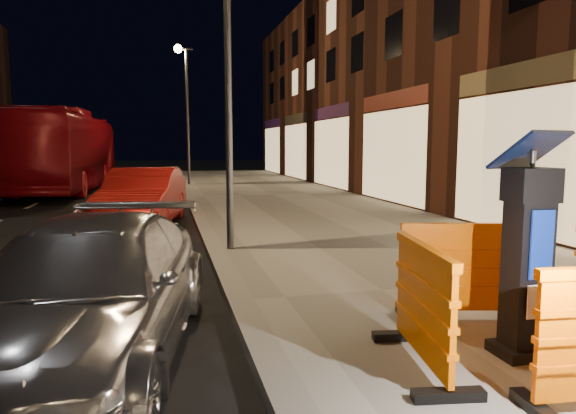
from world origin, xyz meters
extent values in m
plane|color=black|center=(0.00, 0.00, 0.00)|extent=(120.00, 120.00, 0.00)
cube|color=gray|center=(3.00, 0.00, 0.07)|extent=(6.00, 60.00, 0.15)
cube|color=slate|center=(0.00, 0.00, 0.07)|extent=(0.30, 60.00, 0.15)
cube|color=black|center=(2.12, -2.13, 1.05)|extent=(0.67, 0.67, 1.80)
cube|color=#F96900|center=(2.12, -1.18, 0.65)|extent=(1.38, 0.83, 1.00)
cube|color=#F96900|center=(1.17, -2.13, 0.65)|extent=(0.72, 1.36, 1.00)
imported|color=#A6A6AA|center=(-1.53, -1.02, 0.00)|extent=(2.49, 4.59, 1.26)
imported|color=maroon|center=(-1.34, 6.85, 0.00)|extent=(2.17, 4.42, 1.40)
imported|color=maroon|center=(-4.94, 17.19, 0.00)|extent=(3.09, 11.97, 3.32)
cylinder|color=#3F3F44|center=(0.25, 3.00, 3.15)|extent=(0.12, 0.12, 6.00)
cylinder|color=#3F3F44|center=(0.25, 18.00, 3.15)|extent=(0.12, 0.12, 6.00)
camera|label=1|loc=(-0.83, -5.77, 1.95)|focal=32.00mm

